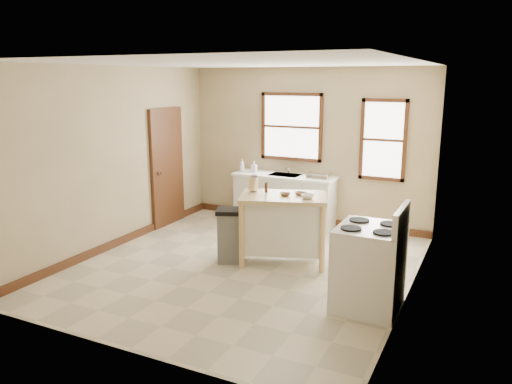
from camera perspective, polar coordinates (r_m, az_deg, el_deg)
floor at (r=7.16m, az=-1.38°, el=-8.50°), size 5.00×5.00×0.00m
ceiling at (r=6.67m, az=-1.52°, el=14.51°), size 5.00×5.00×0.00m
wall_back at (r=9.04m, az=5.87°, el=5.13°), size 4.50×0.04×2.80m
wall_left at (r=8.05m, az=-15.87°, el=3.75°), size 0.04×5.00×2.80m
wall_right at (r=6.10m, az=17.69°, el=0.82°), size 0.04×5.00×2.80m
window_main at (r=9.09m, az=4.08°, el=7.43°), size 1.17×0.06×1.22m
window_side at (r=8.63m, az=14.33°, el=5.77°), size 0.77×0.06×1.37m
door_left at (r=9.08m, az=-10.11°, el=2.79°), size 0.06×0.90×2.10m
baseboard_back at (r=9.29m, az=5.61°, el=-3.10°), size 4.50×0.04×0.12m
baseboard_left at (r=8.34m, az=-15.15°, el=-5.39°), size 0.04×5.00×0.12m
sink_counter at (r=9.05m, az=3.29°, el=-0.87°), size 1.86×0.62×0.92m
faucet at (r=9.09m, az=3.78°, el=2.86°), size 0.03×0.03×0.22m
soap_bottle_a at (r=9.22m, az=-1.61°, el=3.07°), size 0.12×0.12×0.24m
soap_bottle_b at (r=9.16m, az=-0.23°, el=2.91°), size 0.10×0.10×0.20m
dish_rack at (r=8.66m, az=7.24°, el=1.87°), size 0.47×0.41×0.10m
kitchen_island at (r=7.19m, az=3.14°, el=-4.23°), size 1.40×1.13×0.99m
knife_block at (r=7.26m, az=-0.28°, el=0.81°), size 0.11×0.11×0.20m
pepper_grinder at (r=7.22m, az=1.16°, el=0.55°), size 0.05×0.05×0.15m
bowl_a at (r=7.03m, az=3.35°, el=-0.27°), size 0.19×0.19×0.04m
bowl_b at (r=7.09m, az=5.10°, el=-0.18°), size 0.21×0.21×0.04m
bowl_c at (r=6.89m, az=5.94°, el=-0.51°), size 0.19×0.19×0.06m
trash_bin at (r=7.23m, az=-2.90°, el=-4.99°), size 0.51×0.48×0.79m
gas_stove at (r=5.88m, az=12.83°, el=-7.20°), size 0.78×0.79×1.24m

